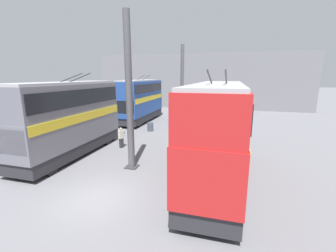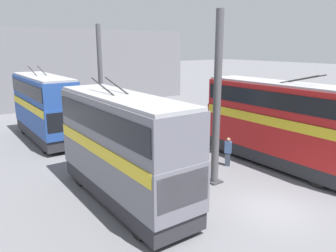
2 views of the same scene
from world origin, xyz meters
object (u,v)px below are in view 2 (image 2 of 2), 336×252
(bus_right_mid, at_px, (123,143))
(person_by_left_row, at_px, (228,151))
(bus_right_far, at_px, (44,104))
(person_by_right_row, at_px, (144,159))
(oil_drum, at_px, (106,142))
(bus_left_far, at_px, (279,119))

(bus_right_mid, distance_m, person_by_left_row, 7.63)
(bus_right_mid, relative_size, bus_right_far, 0.99)
(bus_right_mid, bearing_deg, person_by_right_row, -46.29)
(person_by_right_row, relative_size, oil_drum, 1.80)
(bus_right_mid, bearing_deg, person_by_left_row, -86.54)
(bus_right_mid, xyz_separation_m, person_by_left_row, (0.45, -7.37, -1.92))
(bus_left_far, bearing_deg, bus_right_mid, 83.54)
(bus_right_far, bearing_deg, bus_right_mid, 180.00)
(person_by_left_row, height_order, person_by_right_row, person_by_left_row)
(person_by_right_row, height_order, oil_drum, person_by_right_row)
(bus_right_mid, height_order, oil_drum, bus_right_mid)
(person_by_right_row, bearing_deg, person_by_left_row, 174.72)
(bus_left_far, bearing_deg, oil_drum, 37.41)
(oil_drum, bearing_deg, person_by_right_row, 176.99)
(bus_right_far, relative_size, person_by_left_row, 5.12)
(bus_left_far, bearing_deg, person_by_left_row, 58.91)
(bus_right_mid, xyz_separation_m, person_by_right_row, (2.46, -2.58, -2.04))
(bus_right_far, bearing_deg, person_by_left_row, -149.02)
(bus_left_far, bearing_deg, bus_right_far, 35.78)
(person_by_left_row, bearing_deg, bus_left_far, 109.32)
(bus_right_far, relative_size, oil_drum, 10.33)
(oil_drum, bearing_deg, bus_right_far, 32.24)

